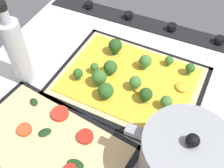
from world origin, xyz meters
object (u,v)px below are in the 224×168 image
cooking_pot (183,161)px  baking_tray_front (129,83)px  baking_tray_back (49,146)px  broccoli_pizza (128,79)px  oil_bottle (17,52)px  veggie_pizza_back (50,145)px

cooking_pot → baking_tray_front: bearing=-45.8°
baking_tray_back → broccoli_pizza: bearing=-110.3°
broccoli_pizza → baking_tray_back: bearing=69.7°
baking_tray_front → baking_tray_back: bearing=69.4°
cooking_pot → oil_bottle: 45.39cm
broccoli_pizza → cooking_pot: cooking_pot is taller
baking_tray_front → broccoli_pizza: broccoli_pizza is taller
baking_tray_back → veggie_pizza_back: 0.83cm
broccoli_pizza → veggie_pizza_back: bearing=70.7°
baking_tray_front → veggie_pizza_back: bearing=70.3°
broccoli_pizza → cooking_pot: bearing=134.8°
baking_tray_back → oil_bottle: oil_bottle is taller
baking_tray_front → cooking_pot: (-18.42, 18.94, 6.55)cm
veggie_pizza_back → cooking_pot: (-27.22, -5.65, 5.83)cm
veggie_pizza_back → oil_bottle: size_ratio=1.53×
oil_bottle → veggie_pizza_back: bearing=139.3°
veggie_pizza_back → oil_bottle: bearing=-40.7°
veggie_pizza_back → cooking_pot: bearing=-168.3°
baking_tray_back → oil_bottle: size_ratio=1.65×
baking_tray_front → cooking_pot: 27.22cm
baking_tray_front → baking_tray_back: size_ratio=1.00×
veggie_pizza_back → baking_tray_front: bearing=-109.7°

